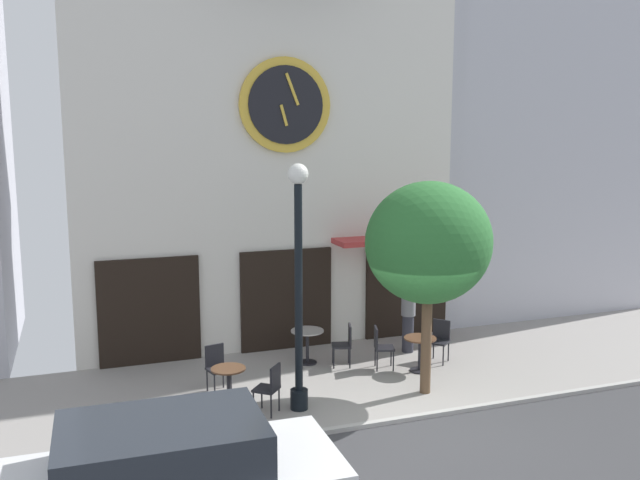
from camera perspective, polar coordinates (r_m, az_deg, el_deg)
name	(u,v)px	position (r m, az deg, el deg)	size (l,w,h in m)	color
ground_plane	(446,444)	(11.57, 10.52, -16.47)	(24.94, 11.12, 0.13)	gray
clock_building	(269,108)	(16.41, -4.32, 10.94)	(9.16, 3.93, 10.62)	silver
neighbor_building_right	(528,51)	(20.42, 17.04, 14.94)	(6.92, 3.68, 14.32)	#B2B2BC
street_lamp	(299,288)	(11.93, -1.81, -4.01)	(0.36, 0.36, 4.40)	black
street_tree	(429,243)	(12.72, 9.10, -0.27)	(2.40, 2.16, 4.05)	brown
cafe_table_center_left	(229,381)	(12.63, -7.67, -11.63)	(0.63, 0.63, 0.73)	black
cafe_table_center	(307,340)	(14.74, -1.07, -8.36)	(0.71, 0.71, 0.73)	black
cafe_table_near_curb	(420,348)	(14.42, 8.37, -8.94)	(0.67, 0.67, 0.73)	black
cafe_chair_by_entrance	(440,337)	(15.10, 10.02, -8.04)	(0.56, 0.56, 0.90)	black
cafe_chair_outer	(345,342)	(14.58, 2.13, -8.52)	(0.50, 0.50, 0.90)	black
cafe_chair_facing_wall	(380,344)	(14.46, 5.09, -8.71)	(0.50, 0.50, 0.90)	black
cafe_chair_right_end	(270,385)	(12.25, -4.18, -12.04)	(0.56, 0.56, 0.90)	black
cafe_chair_mid_row	(217,364)	(13.38, -8.64, -10.26)	(0.48, 0.48, 0.90)	black
pedestrian_grey	(408,315)	(15.51, 7.41, -6.23)	(0.45, 0.45, 1.67)	#2D2D38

